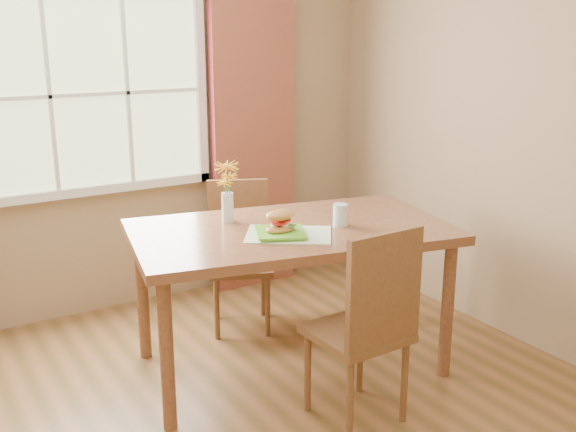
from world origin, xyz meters
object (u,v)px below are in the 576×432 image
at_px(chair_near, 369,320).
at_px(flower_vase, 227,186).
at_px(chair_far, 239,248).
at_px(water_glass, 340,215).
at_px(croissant_sandwich, 280,222).
at_px(dining_table, 291,242).

relative_size(chair_near, flower_vase, 2.96).
distance_m(chair_far, water_glass, 0.93).
xyz_separation_m(chair_far, croissant_sandwich, (-0.17, -0.80, 0.40)).
bearing_deg(water_glass, croissant_sandwich, 178.47).
height_order(dining_table, chair_far, chair_far).
relative_size(chair_near, water_glass, 8.28).
xyz_separation_m(chair_far, water_glass, (0.22, -0.82, 0.38)).
distance_m(chair_near, croissant_sandwich, 0.72).
relative_size(chair_far, flower_vase, 2.75).
bearing_deg(croissant_sandwich, chair_near, -77.87).
bearing_deg(flower_vase, chair_near, -75.88).
bearing_deg(flower_vase, water_glass, -38.94).
bearing_deg(chair_near, dining_table, 88.40).
bearing_deg(flower_vase, dining_table, -48.90).
distance_m(chair_near, water_glass, 0.73).
distance_m(water_glass, flower_vase, 0.66).
relative_size(chair_far, water_glass, 7.71).
distance_m(croissant_sandwich, water_glass, 0.39).
relative_size(dining_table, croissant_sandwich, 10.78).
bearing_deg(croissant_sandwich, chair_far, 77.62).
relative_size(water_glass, flower_vase, 0.36).
distance_m(chair_far, flower_vase, 0.73).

